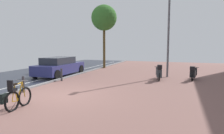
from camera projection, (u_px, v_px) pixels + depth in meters
ground at (91, 99)px, 8.35m from camera, size 21.00×40.00×0.13m
bicycle_foreground at (17, 97)px, 7.00m from camera, size 0.61×1.40×1.09m
scooter_near at (159, 73)px, 12.76m from camera, size 0.63×1.77×1.03m
scooter_mid at (193, 73)px, 12.78m from camera, size 0.62×1.81×0.93m
parked_car_near at (59, 67)px, 14.72m from camera, size 1.91×4.32×1.35m
lamp_post at (169, 25)px, 13.65m from camera, size 0.20×0.52×6.50m
street_tree at (104, 18)px, 19.06m from camera, size 2.43×2.43×6.02m
bollard_near at (23, 84)px, 9.42m from camera, size 0.12×0.12×0.77m
bollard_far at (62, 75)px, 12.41m from camera, size 0.12×0.12×0.78m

